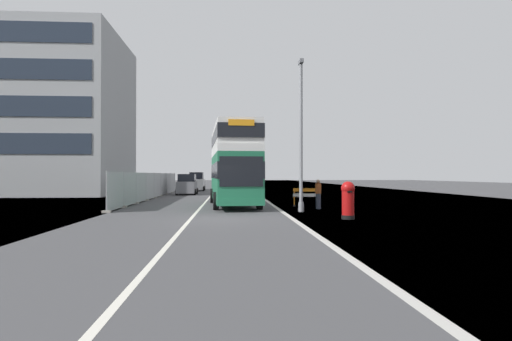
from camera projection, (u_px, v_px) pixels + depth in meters
The scene contains 12 objects.
ground at pixel (236, 220), 18.55m from camera, with size 140.00×280.00×0.10m.
double_decker_bus at pixel (233, 164), 26.66m from camera, with size 3.23×10.31×4.97m.
lamppost_foreground at pixel (301, 140), 22.17m from camera, with size 0.29×0.70×8.03m.
red_pillar_postbox at pixel (348, 198), 18.48m from camera, with size 0.60×0.60×1.66m.
roadworks_barrier at pixel (306, 195), 25.92m from camera, with size 1.59×0.68×1.12m.
construction_site_fence at pixel (154, 186), 35.06m from camera, with size 0.44×27.40×2.16m.
car_oncoming_near at pixel (187, 185), 41.69m from camera, with size 1.95×4.11×2.03m.
car_receding_mid at pixel (197, 182), 51.55m from camera, with size 1.91×4.28×2.27m.
bare_tree_far_verge_near at pixel (111, 172), 48.44m from camera, with size 3.72×2.14×4.92m.
bare_tree_far_verge_mid at pixel (129, 171), 62.46m from camera, with size 2.26×2.58×5.30m.
bare_tree_far_verge_far at pixel (118, 169), 57.60m from camera, with size 2.54×2.48×5.24m.
pedestrian_at_kerb at pixel (318, 194), 23.98m from camera, with size 0.34×0.34×1.68m.
Camera 1 is at (0.29, -18.51, 1.94)m, focal length 29.51 mm.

